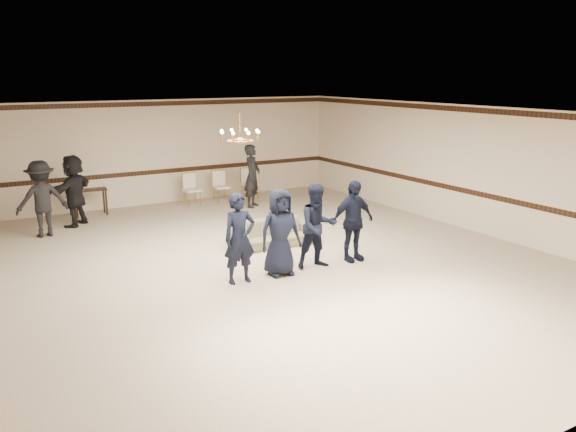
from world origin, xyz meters
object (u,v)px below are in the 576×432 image
(boy_b, at_px, (280,232))
(boy_a, at_px, (239,238))
(adult_right, at_px, (252,176))
(banquet_chair_left, at_px, (192,190))
(boy_c, at_px, (318,226))
(adult_left, at_px, (42,199))
(adult_mid, at_px, (74,190))
(boy_d, at_px, (353,221))
(chandelier, at_px, (240,126))
(banquet_chair_mid, at_px, (222,187))
(banquet_chair_right, at_px, (250,184))
(console_table, at_px, (90,202))
(settee, at_px, (273,233))

(boy_b, bearing_deg, boy_a, -175.69)
(adult_right, height_order, banquet_chair_left, adult_right)
(boy_c, xyz_separation_m, adult_left, (-4.58, 5.47, 0.07))
(adult_mid, bearing_deg, boy_d, 80.87)
(chandelier, distance_m, adult_left, 5.59)
(banquet_chair_left, bearing_deg, banquet_chair_mid, -5.20)
(boy_d, relative_size, banquet_chair_right, 1.82)
(chandelier, height_order, boy_a, chandelier)
(adult_left, relative_size, adult_mid, 1.00)
(banquet_chair_mid, height_order, console_table, banquet_chair_mid)
(boy_b, relative_size, adult_left, 0.93)
(settee, distance_m, banquet_chair_mid, 5.13)
(adult_right, relative_size, banquet_chair_left, 1.96)
(adult_right, xyz_separation_m, banquet_chair_right, (0.48, 1.14, -0.47))
(adult_right, bearing_deg, boy_d, -139.43)
(boy_d, bearing_deg, adult_right, 85.72)
(boy_a, relative_size, console_table, 1.92)
(settee, xyz_separation_m, banquet_chair_left, (-0.07, 5.04, 0.19))
(adult_mid, distance_m, adult_right, 5.12)
(banquet_chair_mid, bearing_deg, boy_b, -100.80)
(boy_a, relative_size, settee, 0.87)
(boy_a, height_order, boy_c, same)
(boy_c, relative_size, settee, 0.87)
(boy_b, height_order, banquet_chair_left, boy_b)
(adult_left, bearing_deg, boy_c, 126.12)
(adult_mid, xyz_separation_m, banquet_chair_left, (3.58, 0.74, -0.47))
(boy_d, relative_size, adult_right, 0.93)
(boy_c, xyz_separation_m, banquet_chair_mid, (0.90, 6.91, -0.40))
(boy_c, relative_size, adult_mid, 0.93)
(settee, xyz_separation_m, adult_left, (-4.55, 3.61, 0.66))
(chandelier, bearing_deg, banquet_chair_left, 81.03)
(adult_right, height_order, console_table, adult_right)
(boy_a, height_order, boy_d, same)
(boy_a, height_order, boy_b, same)
(adult_left, relative_size, console_table, 2.07)
(banquet_chair_right, bearing_deg, adult_mid, -176.29)
(chandelier, relative_size, boy_c, 0.53)
(banquet_chair_left, bearing_deg, boy_b, -101.78)
(boy_a, relative_size, boy_c, 1.00)
(settee, distance_m, banquet_chair_left, 5.05)
(settee, bearing_deg, adult_right, 72.44)
(banquet_chair_right, bearing_deg, adult_right, -116.73)
(boy_b, relative_size, boy_c, 1.00)
(banquet_chair_left, bearing_deg, banquet_chair_right, -5.20)
(banquet_chair_left, relative_size, console_table, 1.06)
(boy_d, bearing_deg, banquet_chair_left, 99.09)
(banquet_chair_left, bearing_deg, adult_mid, -173.59)
(boy_b, xyz_separation_m, banquet_chair_left, (0.80, 6.91, -0.40))
(settee, bearing_deg, console_table, 123.13)
(console_table, bearing_deg, banquet_chair_right, 0.60)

